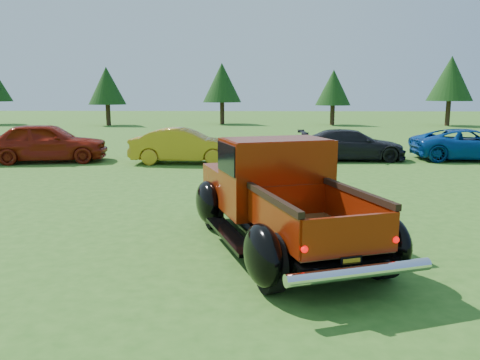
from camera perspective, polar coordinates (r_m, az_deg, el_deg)
The scene contains 10 objects.
ground at distance 8.70m, azimuth 3.01°, elevation -6.41°, with size 120.00×120.00×0.00m, color #32641C.
tree_west at distance 39.15m, azimuth -15.94°, elevation 10.98°, with size 2.94×2.94×4.60m.
tree_mid_left at distance 39.43m, azimuth -2.21°, elevation 11.76°, with size 3.20×3.20×5.00m.
tree_mid_right at distance 38.82m, azimuth 11.31°, elevation 10.98°, with size 2.82×2.82×4.40m.
tree_east at distance 40.77m, azimuth 24.29°, elevation 11.20°, with size 3.46×3.46×5.40m.
pickup_truck at distance 7.98m, azimuth 4.31°, elevation -1.66°, with size 3.48×5.13×1.79m.
show_car_red at distance 18.88m, azimuth -22.47°, elevation 4.28°, with size 1.74×4.33×1.48m, color maroon.
show_car_yellow at distance 17.27m, azimuth -6.80°, elevation 4.16°, with size 1.35×3.88×1.28m, color #B38317.
show_car_grey at distance 18.45m, azimuth 13.45°, elevation 4.19°, with size 1.64×4.04×1.17m, color black.
show_car_blue at distance 20.05m, azimuth 26.19°, elevation 3.91°, with size 1.98×4.29×1.19m, color #0D3F92.
Camera 1 is at (-0.17, -8.32, 2.53)m, focal length 35.00 mm.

